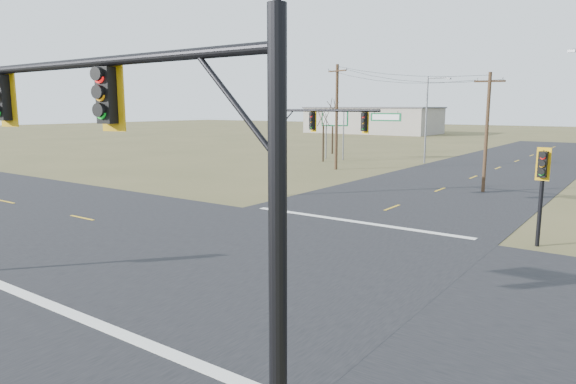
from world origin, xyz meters
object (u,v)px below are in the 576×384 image
object	(u,v)px
bare_tree_a	(323,117)
utility_pole_near	(487,130)
bare_tree_b	(333,107)
utility_pole_far	(337,116)
mast_arm_far	(316,128)
streetlight_c	(428,115)
pedestal_signal_ne	(542,174)
mast_arm_near	(119,134)
highway_sign	(335,124)

from	to	relation	value
bare_tree_a	utility_pole_near	bearing A→B (deg)	-28.71
utility_pole_near	bare_tree_b	distance (m)	30.33
utility_pole_far	bare_tree_b	size ratio (longest dim) A/B	1.33
mast_arm_far	streetlight_c	world-z (taller)	streetlight_c
utility_pole_near	streetlight_c	size ratio (longest dim) A/B	0.91
streetlight_c	bare_tree_b	world-z (taller)	streetlight_c
utility_pole_near	pedestal_signal_ne	bearing A→B (deg)	-66.55
pedestal_signal_ne	mast_arm_far	bearing A→B (deg)	170.28
mast_arm_near	bare_tree_a	bearing A→B (deg)	106.54
pedestal_signal_ne	utility_pole_far	bearing A→B (deg)	143.16
streetlight_c	mast_arm_near	bearing A→B (deg)	-58.54
highway_sign	bare_tree_a	xyz separation A→B (m)	(0.16, -2.64, 0.76)
utility_pole_near	utility_pole_far	distance (m)	15.74
mast_arm_near	mast_arm_far	xyz separation A→B (m)	(-8.58, 20.28, -0.76)
mast_arm_near	pedestal_signal_ne	xyz separation A→B (m)	(4.55, 16.77, -2.16)
utility_pole_near	mast_arm_far	bearing A→B (deg)	-127.98
mast_arm_far	highway_sign	xyz separation A→B (m)	(-12.12, 22.82, -0.52)
bare_tree_a	bare_tree_b	world-z (taller)	bare_tree_b
utility_pole_near	bare_tree_b	size ratio (longest dim) A/B	1.11
pedestal_signal_ne	utility_pole_far	xyz separation A→B (m)	(-20.44, 18.47, 1.92)
pedestal_signal_ne	bare_tree_a	distance (m)	34.55
mast_arm_far	highway_sign	world-z (taller)	mast_arm_far
mast_arm_far	bare_tree_a	size ratio (longest dim) A/B	1.48
utility_pole_near	streetlight_c	bearing A→B (deg)	122.53
highway_sign	bare_tree_b	bearing A→B (deg)	101.75
streetlight_c	bare_tree_a	world-z (taller)	streetlight_c
mast_arm_near	bare_tree_a	xyz separation A→B (m)	(-20.54, 40.46, -0.51)
mast_arm_near	streetlight_c	size ratio (longest dim) A/B	1.18
mast_arm_near	bare_tree_a	world-z (taller)	mast_arm_near
bare_tree_a	utility_pole_far	bearing A→B (deg)	-48.36
mast_arm_near	streetlight_c	distance (m)	46.62
mast_arm_near	utility_pole_near	size ratio (longest dim) A/B	1.29
mast_arm_near	mast_arm_far	distance (m)	22.03
pedestal_signal_ne	bare_tree_a	size ratio (longest dim) A/B	0.70
streetlight_c	highway_sign	bearing A→B (deg)	-149.38
bare_tree_b	streetlight_c	bearing A→B (deg)	-15.53
mast_arm_near	bare_tree_b	size ratio (longest dim) A/B	1.44
mast_arm_far	streetlight_c	xyz separation A→B (m)	(-2.42, 25.03, 0.49)
mast_arm_far	utility_pole_far	distance (m)	16.66
mast_arm_near	utility_pole_near	bearing A→B (deg)	81.78
pedestal_signal_ne	bare_tree_b	bearing A→B (deg)	137.25
pedestal_signal_ne	bare_tree_b	xyz separation A→B (m)	(-29.06, 32.30, 2.72)
utility_pole_near	bare_tree_b	bearing A→B (deg)	140.58
streetlight_c	bare_tree_b	xyz separation A→B (m)	(-13.52, 3.76, 0.83)
mast_arm_far	highway_sign	distance (m)	25.85
bare_tree_a	bare_tree_b	xyz separation A→B (m)	(-3.98, 8.60, 1.07)
pedestal_signal_ne	utility_pole_far	world-z (taller)	utility_pole_far
utility_pole_far	streetlight_c	world-z (taller)	utility_pole_far
pedestal_signal_ne	bare_tree_a	world-z (taller)	bare_tree_a
mast_arm_near	mast_arm_far	size ratio (longest dim) A/B	1.18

